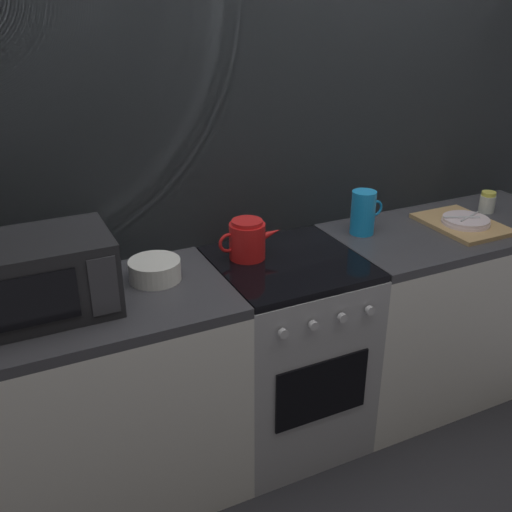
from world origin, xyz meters
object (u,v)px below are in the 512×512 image
at_px(stove_unit, 286,352).
at_px(mixing_bowl, 155,270).
at_px(dish_pile, 463,223).
at_px(microwave, 44,275).
at_px(spice_jar, 487,202).
at_px(kettle, 247,240).
at_px(pitcher, 363,212).

distance_m(stove_unit, mixing_bowl, 0.74).
relative_size(stove_unit, mixing_bowl, 4.50).
bearing_deg(dish_pile, stove_unit, 178.46).
xyz_separation_m(mixing_bowl, dish_pile, (1.46, -0.10, -0.02)).
xyz_separation_m(microwave, spice_jar, (2.11, 0.07, -0.08)).
relative_size(mixing_bowl, spice_jar, 1.90).
bearing_deg(dish_pile, mixing_bowl, 176.15).
relative_size(stove_unit, dish_pile, 2.25).
xyz_separation_m(kettle, dish_pile, (1.06, -0.13, -0.06)).
xyz_separation_m(stove_unit, spice_jar, (1.17, 0.08, 0.50)).
xyz_separation_m(mixing_bowl, pitcher, (0.99, 0.04, 0.06)).
xyz_separation_m(stove_unit, dish_pile, (0.92, -0.02, 0.47)).
height_order(kettle, pitcher, pitcher).
relative_size(mixing_bowl, dish_pile, 0.50).
distance_m(kettle, spice_jar, 1.31).
distance_m(stove_unit, spice_jar, 1.27).
distance_m(stove_unit, dish_pile, 1.03).
bearing_deg(kettle, mixing_bowl, -176.13).
height_order(pitcher, dish_pile, pitcher).
xyz_separation_m(stove_unit, mixing_bowl, (-0.54, 0.07, 0.49)).
bearing_deg(mixing_bowl, spice_jar, 0.10).
bearing_deg(stove_unit, microwave, 179.59).
bearing_deg(mixing_bowl, kettle, 3.87).
xyz_separation_m(kettle, pitcher, (0.58, 0.01, 0.02)).
bearing_deg(stove_unit, spice_jar, 3.78).
height_order(stove_unit, dish_pile, dish_pile).
xyz_separation_m(microwave, dish_pile, (1.87, -0.03, -0.12)).
xyz_separation_m(pitcher, spice_jar, (0.72, -0.04, -0.05)).
height_order(microwave, spice_jar, microwave).
xyz_separation_m(pitcher, dish_pile, (0.48, -0.14, -0.08)).
bearing_deg(microwave, spice_jar, 1.91).
relative_size(microwave, kettle, 1.62).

